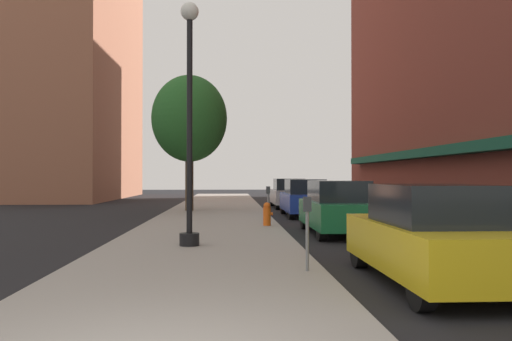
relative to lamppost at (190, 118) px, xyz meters
name	(u,v)px	position (x,y,z in m)	size (l,w,h in m)	color
ground_plane	(305,217)	(4.30, 9.95, -3.20)	(90.00, 90.00, 0.00)	black
sidewalk_slab	(215,214)	(0.30, 10.95, -3.14)	(4.80, 50.00, 0.12)	gray
building_right_brick	(496,1)	(15.29, 13.95, 8.06)	(6.80, 40.00, 22.56)	brown
building_far_background	(86,76)	(-10.71, 28.95, 6.70)	(6.80, 18.00, 19.84)	#9E6047
lamppost	(190,118)	(0.00, 0.00, 0.00)	(0.48, 0.48, 5.90)	black
fire_hydrant	(267,214)	(2.24, 4.81, -2.68)	(0.33, 0.26, 0.79)	#E05614
parking_meter_near	(307,224)	(2.35, -3.36, -2.25)	(0.14, 0.09, 1.31)	slate
parking_meter_far	(268,200)	(2.35, 5.75, -2.25)	(0.14, 0.09, 1.31)	slate
tree_near	(189,119)	(-1.01, 12.45, 1.40)	(3.68, 3.68, 6.62)	#4C3823
car_yellow	(432,236)	(4.30, -4.09, -2.39)	(1.80, 4.30, 1.66)	black
car_green	(337,208)	(4.30, 3.14, -2.39)	(1.80, 4.30, 1.66)	black
car_blue	(304,198)	(4.30, 10.04, -2.39)	(1.80, 4.30, 1.66)	black
car_silver	(288,194)	(4.30, 16.15, -2.39)	(1.80, 4.30, 1.66)	black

